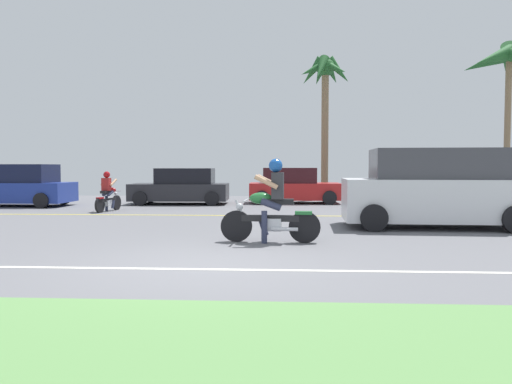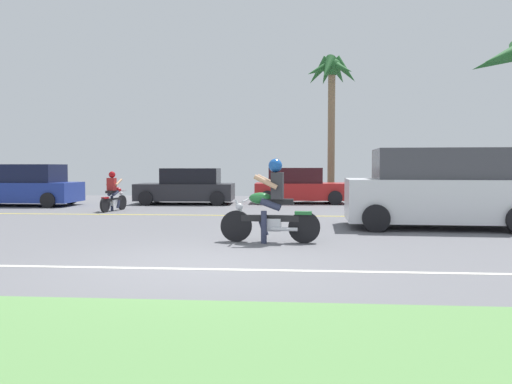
% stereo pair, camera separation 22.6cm
% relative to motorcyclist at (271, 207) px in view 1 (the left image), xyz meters
% --- Properties ---
extents(ground, '(56.00, 30.00, 0.04)m').
position_rel_motorcyclist_xyz_m(ground, '(-0.93, 0.60, -0.72)').
color(ground, slate).
extents(grass_median, '(56.00, 3.80, 0.06)m').
position_rel_motorcyclist_xyz_m(grass_median, '(-0.93, -6.50, -0.67)').
color(grass_median, '#5B8C4C').
rests_on(grass_median, ground).
extents(lane_line_near, '(50.40, 0.12, 0.01)m').
position_rel_motorcyclist_xyz_m(lane_line_near, '(-0.93, -2.69, -0.70)').
color(lane_line_near, silver).
rests_on(lane_line_near, ground).
extents(lane_line_far, '(50.40, 0.12, 0.01)m').
position_rel_motorcyclist_xyz_m(lane_line_far, '(-0.93, 5.40, -0.70)').
color(lane_line_far, yellow).
rests_on(lane_line_far, ground).
extents(motorcyclist, '(1.99, 0.65, 1.67)m').
position_rel_motorcyclist_xyz_m(motorcyclist, '(0.00, 0.00, 0.00)').
color(motorcyclist, black).
rests_on(motorcyclist, ground).
extents(suv_nearby, '(4.64, 2.31, 1.95)m').
position_rel_motorcyclist_xyz_m(suv_nearby, '(4.00, 2.70, 0.24)').
color(suv_nearby, silver).
rests_on(suv_nearby, ground).
extents(parked_car_0, '(4.39, 2.02, 1.60)m').
position_rel_motorcyclist_xyz_m(parked_car_0, '(-10.05, 8.65, 0.04)').
color(parked_car_0, navy).
rests_on(parked_car_0, ground).
extents(parked_car_1, '(3.93, 2.13, 1.44)m').
position_rel_motorcyclist_xyz_m(parked_car_1, '(-3.89, 10.05, -0.03)').
color(parked_car_1, '#232328').
rests_on(parked_car_1, ground).
extents(parked_car_2, '(3.75, 1.92, 1.46)m').
position_rel_motorcyclist_xyz_m(parked_car_2, '(0.62, 10.79, -0.02)').
color(parked_car_2, '#AD1E1E').
rests_on(parked_car_2, ground).
extents(parked_car_3, '(4.02, 1.96, 1.53)m').
position_rel_motorcyclist_xyz_m(parked_car_3, '(5.88, 11.43, 0.01)').
color(parked_car_3, navy).
rests_on(parked_car_3, ground).
extents(palm_tree_0, '(3.82, 3.85, 6.96)m').
position_rel_motorcyclist_xyz_m(palm_tree_0, '(9.81, 12.28, 5.17)').
color(palm_tree_0, '#846B4C').
rests_on(palm_tree_0, ground).
extents(palm_tree_1, '(2.61, 2.60, 6.58)m').
position_rel_motorcyclist_xyz_m(palm_tree_1, '(2.09, 13.29, 4.70)').
color(palm_tree_1, '#846B4C').
rests_on(palm_tree_1, ground).
extents(motorcyclist_distant, '(0.56, 1.60, 1.35)m').
position_rel_motorcyclist_xyz_m(motorcyclist_distant, '(-5.68, 6.59, -0.13)').
color(motorcyclist_distant, black).
rests_on(motorcyclist_distant, ground).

